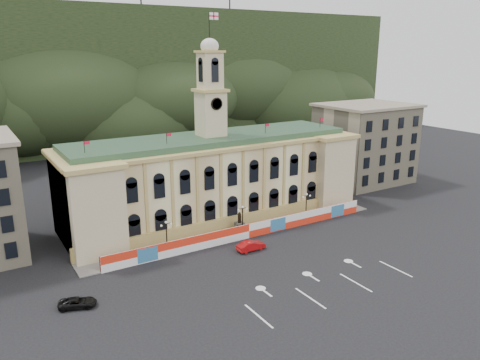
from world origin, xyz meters
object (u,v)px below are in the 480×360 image
black_suv (78,303)px  lamp_center (243,217)px  red_sedan (251,246)px  statue (240,226)px

black_suv → lamp_center: bearing=-52.1°
lamp_center → red_sedan: bearing=-110.6°
black_suv → statue: bearing=-50.3°
lamp_center → red_sedan: size_ratio=1.07×
red_sedan → black_suv: size_ratio=0.96×
lamp_center → black_suv: lamp_center is taller
lamp_center → red_sedan: (-2.44, -6.49, -2.28)m
statue → black_suv: 31.83m
lamp_center → red_sedan: 7.30m
lamp_center → black_suv: 31.60m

